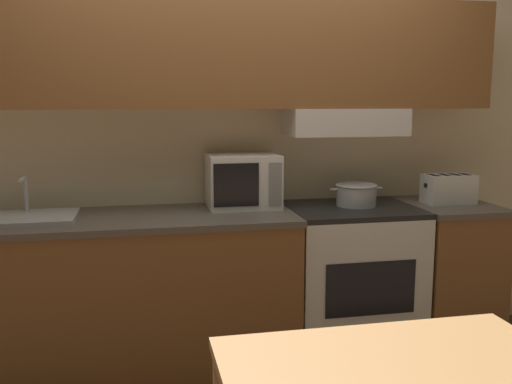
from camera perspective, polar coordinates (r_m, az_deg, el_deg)
ground_plane at (r=3.78m, az=-2.59°, el=-14.48°), size 16.00×16.00×0.00m
wall_back at (r=3.40m, az=-2.28°, el=8.97°), size 5.48×0.38×2.55m
lower_counter_main at (r=3.28m, az=-12.68°, el=-10.06°), size 1.85×0.66×0.90m
lower_counter_right_stub at (r=3.76m, az=18.37°, el=-7.78°), size 0.49×0.66×0.90m
stove_range at (r=3.51m, az=9.36°, el=-8.68°), size 0.74×0.63×0.90m
cooking_pot at (r=3.42m, az=10.00°, el=-0.22°), size 0.32×0.25×0.13m
microwave at (r=3.33m, az=-1.34°, el=1.13°), size 0.41×0.33×0.31m
toaster at (r=3.65m, az=18.70°, el=0.32°), size 0.31×0.17×0.18m
sink_basin at (r=3.22m, az=-22.36°, el=-2.36°), size 0.55×0.38×0.22m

